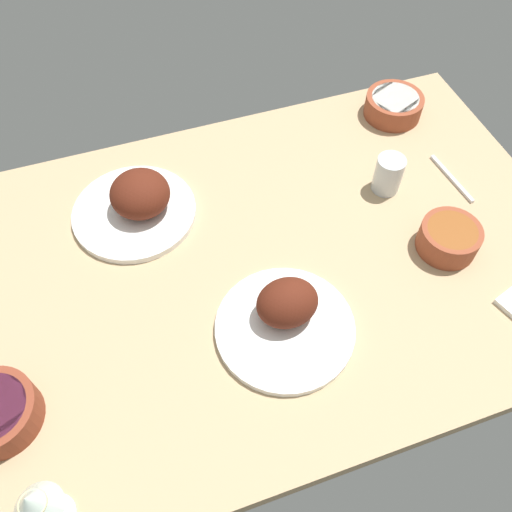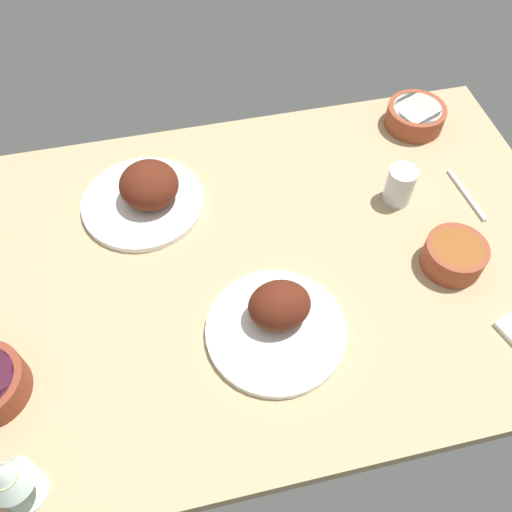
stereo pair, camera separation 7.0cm
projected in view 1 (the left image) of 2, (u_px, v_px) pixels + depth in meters
The scene contains 8 objects.
dining_table at pixel (256, 267), 115.56cm from camera, with size 140.00×90.00×4.00cm, color tan.
plate_near_viewer at pixel (138, 202), 118.65cm from camera, with size 27.78×27.78×10.75cm.
plate_far_side at pixel (286, 316), 102.66cm from camera, with size 27.27×27.27×10.31cm.
bowl_soup at pixel (449, 238), 113.41cm from camera, with size 12.83×12.83×6.14cm.
bowl_cream at pixel (394, 105), 138.74cm from camera, with size 14.77×14.77×5.65cm.
wine_glass at pixel (34, 505), 77.15cm from camera, with size 7.60×7.60×14.00cm.
water_tumbler at pixel (388, 174), 122.42cm from camera, with size 6.46×6.46×9.09cm, color silver.
fork_loose at pixel (452, 178), 127.38cm from camera, with size 16.31×0.90×0.80cm, color silver.
Camera 1 is at (21.06, 61.30, 97.69)cm, focal length 37.48 mm.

